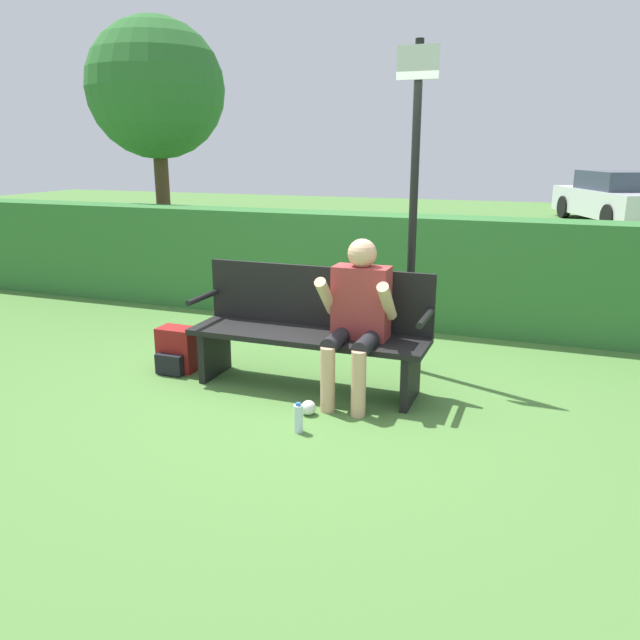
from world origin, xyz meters
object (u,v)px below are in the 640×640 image
backpack (177,351)px  parked_car (617,198)px  tree (156,90)px  signpost (414,195)px  water_bottle (298,418)px  person_seated (358,312)px  park_bench (311,328)px

backpack → parked_car: (4.50, 13.77, 0.46)m
tree → signpost: bearing=-32.7°
backpack → parked_car: size_ratio=0.08×
signpost → parked_car: bearing=78.7°
water_bottle → parked_car: parked_car is taller
backpack → tree: tree is taller
signpost → tree: tree is taller
person_seated → tree: tree is taller
backpack → water_bottle: (1.48, -0.78, -0.08)m
person_seated → park_bench: bearing=164.3°
person_seated → backpack: person_seated is taller
park_bench → person_seated: person_seated is taller
person_seated → parked_car: parked_car is taller
parked_car → backpack: bearing=140.2°
park_bench → signpost: bearing=45.2°
tree → backpack: bearing=-55.1°
person_seated → backpack: 1.75m
tree → water_bottle: bearing=-47.6°
person_seated → parked_car: size_ratio=0.27×
park_bench → parked_car: (3.27, 13.67, 0.15)m
person_seated → parked_car: 14.08m
park_bench → person_seated: (0.44, -0.12, 0.21)m
backpack → parked_car: bearing=71.9°
person_seated → backpack: size_ratio=3.19×
parked_car → tree: bearing=123.7°
park_bench → signpost: signpost is taller
park_bench → parked_car: bearing=76.6°
person_seated → water_bottle: size_ratio=5.71×
water_bottle → parked_car: (3.02, 14.54, 0.54)m
tree → parked_car: bearing=55.4°
person_seated → tree: 5.89m
water_bottle → parked_car: size_ratio=0.05×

